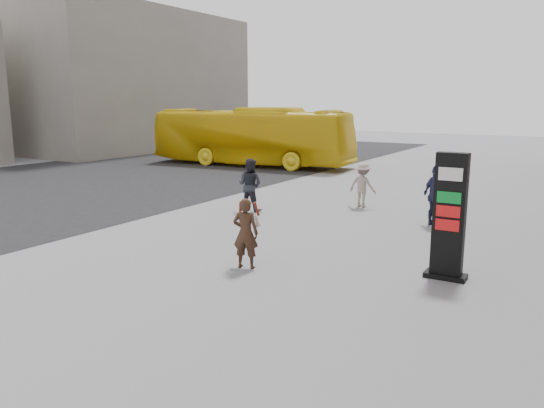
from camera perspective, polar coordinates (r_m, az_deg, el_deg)
The scene contains 9 objects.
ground at distance 12.33m, azimuth -4.66°, elevation -6.25°, with size 100.00×100.00×0.00m, color #9E9EA3.
road at distance 24.94m, azimuth -22.34°, elevation 1.86°, with size 16.00×60.00×0.01m, color black.
bg_building_far at distance 42.77m, azimuth -15.32°, elevation 12.58°, with size 10.00×18.00×10.00m, color gray.
info_pylon at distance 11.47m, azimuth 18.53°, elevation -1.31°, with size 0.85×0.44×2.64m.
woman at distance 11.70m, azimuth -2.85°, elevation -3.06°, with size 0.71×0.68×1.58m.
bus at distance 30.10m, azimuth -2.26°, elevation 7.26°, with size 2.73×11.66×3.25m, color yellow.
pedestrian_a at distance 17.70m, azimuth -2.40°, elevation 2.06°, with size 0.86×0.67×1.76m, color #26272F.
pedestrian_b at distance 18.62m, azimuth 9.72°, elevation 2.02°, with size 0.99×0.57×1.54m, color gray.
pedestrian_c at distance 16.26m, azimuth 17.22°, elevation 0.85°, with size 1.07×0.44×1.82m, color #262A46.
Camera 1 is at (6.97, -9.48, 3.69)m, focal length 35.00 mm.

